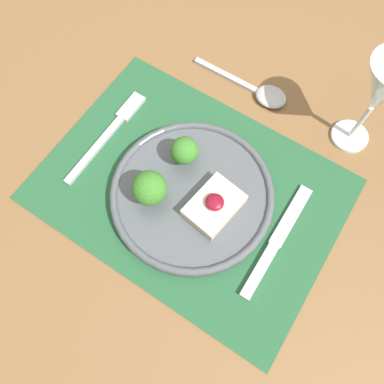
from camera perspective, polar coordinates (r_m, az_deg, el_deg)
name	(u,v)px	position (r m, az deg, el deg)	size (l,w,h in m)	color
ground_plane	(191,271)	(1.29, -0.13, -11.92)	(8.00, 8.00, 0.00)	#4C4742
dining_table	(190,206)	(0.67, -0.24, -2.22)	(1.18, 1.30, 0.72)	brown
placemat	(190,189)	(0.59, -0.27, 0.43)	(0.46, 0.33, 0.00)	#235633
dinner_plate	(190,193)	(0.57, -0.28, -0.09)	(0.25, 0.25, 0.08)	#4C5156
fork	(111,130)	(0.65, -12.23, 9.16)	(0.02, 0.20, 0.01)	#B2B2B7
knife	(273,247)	(0.57, 12.21, -8.26)	(0.02, 0.20, 0.01)	#B2B2B7
spoon	(263,93)	(0.69, 10.71, 14.64)	(0.18, 0.05, 0.02)	#B2B2B7
wine_glass_near	(384,91)	(0.60, 27.19, 13.52)	(0.08, 0.08, 0.17)	white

